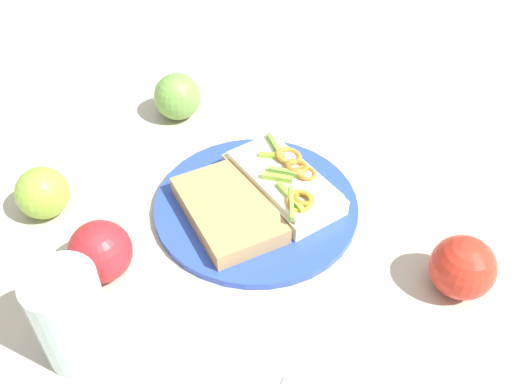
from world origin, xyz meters
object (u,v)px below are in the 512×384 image
object	(u,v)px
apple_2	(177,97)
apple_1	(463,267)
apple_0	(100,252)
plate	(256,205)
sandwich	(284,181)
drinking_glass	(71,316)
apple_3	(43,193)
bread_slice_side	(228,210)

from	to	relation	value
apple_2	apple_1	bearing A→B (deg)	-5.04
apple_0	plate	bearing A→B (deg)	69.32
sandwich	drinking_glass	world-z (taller)	drinking_glass
apple_3	sandwich	bearing A→B (deg)	44.00
apple_1	apple_3	xyz separation A→B (m)	(-0.49, -0.23, -0.00)
bread_slice_side	drinking_glass	distance (m)	0.25
sandwich	apple_2	world-z (taller)	apple_2
apple_0	drinking_glass	distance (m)	0.11
apple_1	drinking_glass	world-z (taller)	drinking_glass
apple_0	apple_1	size ratio (longest dim) A/B	1.00
plate	apple_1	distance (m)	0.28
sandwich	apple_0	world-z (taller)	apple_0
bread_slice_side	drinking_glass	xyz separation A→B (m)	(-0.00, -0.24, 0.04)
bread_slice_side	apple_1	world-z (taller)	apple_1
sandwich	apple_1	xyz separation A→B (m)	(0.26, 0.00, 0.01)
plate	sandwich	size ratio (longest dim) A/B	1.43
plate	bread_slice_side	world-z (taller)	bread_slice_side
bread_slice_side	apple_0	distance (m)	0.17
sandwich	apple_3	xyz separation A→B (m)	(-0.23, -0.22, 0.01)
apple_0	drinking_glass	size ratio (longest dim) A/B	0.64
apple_2	drinking_glass	bearing A→B (deg)	-59.90
sandwich	apple_2	xyz separation A→B (m)	(-0.25, 0.05, 0.01)
sandwich	apple_1	size ratio (longest dim) A/B	2.54
bread_slice_side	apple_0	xyz separation A→B (m)	(-0.06, -0.16, 0.02)
apple_3	drinking_glass	size ratio (longest dim) A/B	0.59
sandwich	apple_1	bearing A→B (deg)	17.46
plate	drinking_glass	distance (m)	0.29
plate	bread_slice_side	distance (m)	0.05
plate	sandwich	world-z (taller)	sandwich
apple_1	apple_3	bearing A→B (deg)	-155.17
sandwich	apple_3	distance (m)	0.32
plate	drinking_glass	world-z (taller)	drinking_glass
apple_2	apple_3	distance (m)	0.27
apple_0	apple_1	world-z (taller)	same
sandwich	bread_slice_side	world-z (taller)	sandwich
bread_slice_side	apple_1	size ratio (longest dim) A/B	2.09
bread_slice_side	drinking_glass	world-z (taller)	drinking_glass
apple_0	apple_3	xyz separation A→B (m)	(-0.14, 0.02, -0.00)
bread_slice_side	apple_3	distance (m)	0.25
apple_3	apple_2	bearing A→B (deg)	93.16
apple_3	apple_0	bearing A→B (deg)	-8.10
apple_1	apple_2	distance (m)	0.51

